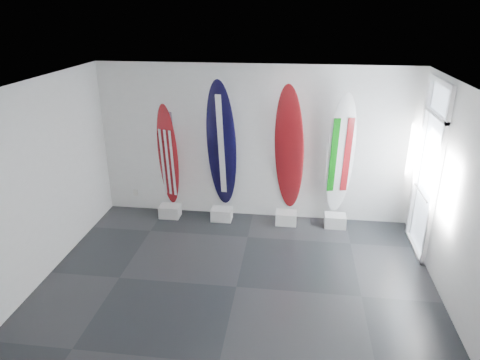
# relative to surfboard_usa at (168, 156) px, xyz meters

# --- Properties ---
(floor) EXTENTS (6.00, 6.00, 0.00)m
(floor) POSITION_rel_surfboard_usa_xyz_m (1.64, -2.28, -1.26)
(floor) COLOR black
(floor) RESTS_ON ground
(ceiling) EXTENTS (6.00, 6.00, 0.00)m
(ceiling) POSITION_rel_surfboard_usa_xyz_m (1.64, -2.28, 1.74)
(ceiling) COLOR white
(ceiling) RESTS_ON wall_back
(wall_back) EXTENTS (6.00, 0.00, 6.00)m
(wall_back) POSITION_rel_surfboard_usa_xyz_m (1.64, 0.22, 0.24)
(wall_back) COLOR silver
(wall_back) RESTS_ON ground
(wall_front) EXTENTS (6.00, 0.00, 6.00)m
(wall_front) POSITION_rel_surfboard_usa_xyz_m (1.64, -4.78, 0.24)
(wall_front) COLOR silver
(wall_front) RESTS_ON ground
(wall_left) EXTENTS (0.00, 5.00, 5.00)m
(wall_left) POSITION_rel_surfboard_usa_xyz_m (-1.36, -2.28, 0.24)
(wall_left) COLOR silver
(wall_left) RESTS_ON ground
(wall_right) EXTENTS (0.00, 5.00, 5.00)m
(wall_right) POSITION_rel_surfboard_usa_xyz_m (4.64, -2.28, 0.24)
(wall_right) COLOR silver
(wall_right) RESTS_ON ground
(display_block_usa) EXTENTS (0.40, 0.30, 0.24)m
(display_block_usa) POSITION_rel_surfboard_usa_xyz_m (0.00, -0.10, -1.14)
(display_block_usa) COLOR silver
(display_block_usa) RESTS_ON floor
(surfboard_usa) EXTENTS (0.51, 0.35, 2.05)m
(surfboard_usa) POSITION_rel_surfboard_usa_xyz_m (0.00, 0.00, 0.00)
(surfboard_usa) COLOR maroon
(surfboard_usa) RESTS_ON display_block_usa
(display_block_navy) EXTENTS (0.40, 0.30, 0.24)m
(display_block_navy) POSITION_rel_surfboard_usa_xyz_m (1.05, -0.10, -1.14)
(display_block_navy) COLOR silver
(display_block_navy) RESTS_ON floor
(surfboard_navy) EXTENTS (0.64, 0.51, 2.54)m
(surfboard_navy) POSITION_rel_surfboard_usa_xyz_m (1.05, 0.00, 0.24)
(surfboard_navy) COLOR black
(surfboard_navy) RESTS_ON display_block_navy
(display_block_swiss) EXTENTS (0.40, 0.30, 0.24)m
(display_block_swiss) POSITION_rel_surfboard_usa_xyz_m (2.32, -0.10, -1.14)
(display_block_swiss) COLOR silver
(display_block_swiss) RESTS_ON floor
(surfboard_swiss) EXTENTS (0.67, 0.59, 2.49)m
(surfboard_swiss) POSITION_rel_surfboard_usa_xyz_m (2.32, 0.00, 0.22)
(surfboard_swiss) COLOR maroon
(surfboard_swiss) RESTS_ON display_block_swiss
(display_block_italy) EXTENTS (0.40, 0.30, 0.24)m
(display_block_italy) POSITION_rel_surfboard_usa_xyz_m (3.26, -0.10, -1.14)
(display_block_italy) COLOR silver
(display_block_italy) RESTS_ON floor
(surfboard_italy) EXTENTS (0.58, 0.37, 2.35)m
(surfboard_italy) POSITION_rel_surfboard_usa_xyz_m (3.26, 0.00, 0.15)
(surfboard_italy) COLOR white
(surfboard_italy) RESTS_ON display_block_italy
(wall_outlet) EXTENTS (0.09, 0.02, 0.13)m
(wall_outlet) POSITION_rel_surfboard_usa_xyz_m (-0.81, 0.20, -0.91)
(wall_outlet) COLOR silver
(wall_outlet) RESTS_ON wall_back
(glass_door) EXTENTS (0.12, 1.16, 2.85)m
(glass_door) POSITION_rel_surfboard_usa_xyz_m (4.61, -0.73, 0.16)
(glass_door) COLOR white
(glass_door) RESTS_ON floor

